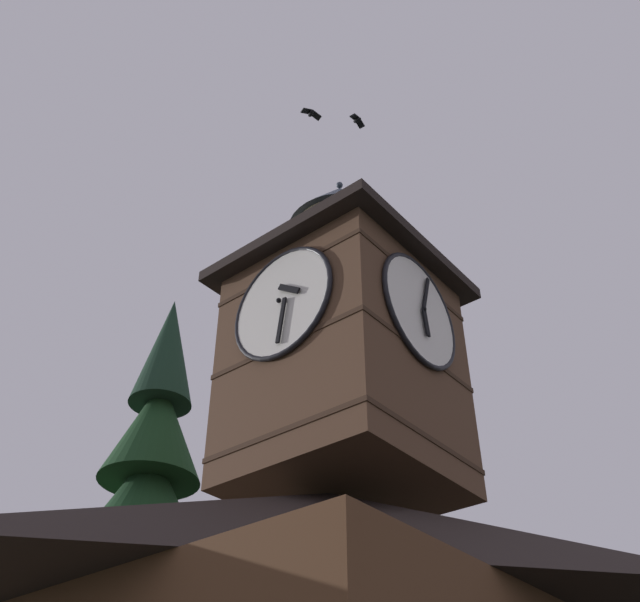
# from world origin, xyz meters

# --- Properties ---
(clock_tower) EXTENTS (4.34, 4.34, 7.90)m
(clock_tower) POSITION_xyz_m (-0.20, -1.50, 9.81)
(clock_tower) COLOR brown
(clock_tower) RESTS_ON building_main
(pine_tree_behind) EXTENTS (5.12, 5.12, 14.36)m
(pine_tree_behind) POSITION_xyz_m (-0.79, -8.02, 6.30)
(pine_tree_behind) COLOR #473323
(pine_tree_behind) RESTS_ON ground_plane
(flying_bird_high) EXTENTS (0.68, 0.41, 0.16)m
(flying_bird_high) POSITION_xyz_m (-1.39, -3.43, 19.68)
(flying_bird_high) COLOR black
(flying_bird_low) EXTENTS (0.51, 0.23, 0.13)m
(flying_bird_low) POSITION_xyz_m (-0.41, -1.04, 16.62)
(flying_bird_low) COLOR black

